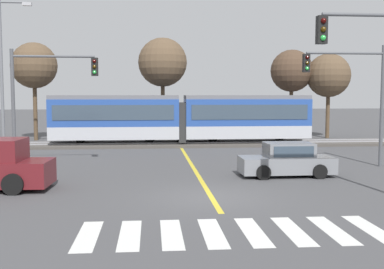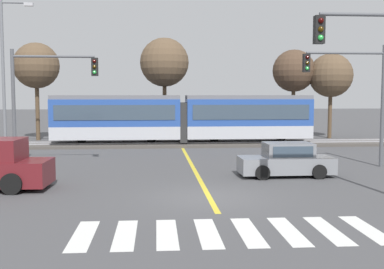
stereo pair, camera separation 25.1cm
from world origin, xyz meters
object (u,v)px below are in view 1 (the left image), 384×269
object	(u,v)px
street_lamp_west	(4,67)
bare_tree_far_east	(329,76)
traffic_light_mid_right	(355,86)
bare_tree_east	(292,71)
sedan_crossing	(287,161)
bare_tree_far_west	(34,66)
bare_tree_west	(163,63)
traffic_light_mid_left	(43,88)
light_rail_tram	(181,117)

from	to	relation	value
street_lamp_west	bare_tree_far_east	distance (m)	25.23
street_lamp_west	bare_tree_far_east	xyz separation A→B (m)	(24.14, 7.35, -0.20)
traffic_light_mid_right	bare_tree_east	distance (m)	16.49
sedan_crossing	bare_tree_far_west	size ratio (longest dim) A/B	0.54
bare_tree_east	bare_tree_far_east	world-z (taller)	bare_tree_east
bare_tree_far_west	street_lamp_west	bearing A→B (deg)	-91.15
sedan_crossing	traffic_light_mid_right	size ratio (longest dim) A/B	0.68
bare_tree_far_west	bare_tree_west	bearing A→B (deg)	-0.52
bare_tree_far_east	traffic_light_mid_right	bearing A→B (deg)	-106.34
sedan_crossing	bare_tree_far_west	xyz separation A→B (m)	(-15.20, 18.23, 5.21)
sedan_crossing	traffic_light_mid_right	xyz separation A→B (m)	(4.20, 2.41, 3.41)
bare_tree_east	sedan_crossing	bearing A→B (deg)	-107.28
traffic_light_mid_left	street_lamp_west	xyz separation A→B (m)	(-3.96, 7.37, 1.44)
traffic_light_mid_right	street_lamp_west	xyz separation A→B (m)	(-19.55, 8.30, 1.31)
light_rail_tram	bare_tree_west	bearing A→B (deg)	104.41
bare_tree_far_west	bare_tree_far_east	xyz separation A→B (m)	(23.99, -0.17, -0.70)
street_lamp_west	traffic_light_mid_right	bearing A→B (deg)	-23.00
light_rail_tram	traffic_light_mid_left	size ratio (longest dim) A/B	3.13
sedan_crossing	bare_tree_west	distance (m)	19.62
light_rail_tram	bare_tree_east	xyz separation A→B (m)	(9.68, 5.26, 3.56)
traffic_light_mid_left	bare_tree_far_west	world-z (taller)	bare_tree_far_west
light_rail_tram	street_lamp_west	world-z (taller)	street_lamp_west
sedan_crossing	traffic_light_mid_right	distance (m)	5.92
sedan_crossing	street_lamp_west	bearing A→B (deg)	145.10
light_rail_tram	bare_tree_west	xyz separation A→B (m)	(-1.19, 4.65, 4.17)
traffic_light_mid_right	street_lamp_west	size ratio (longest dim) A/B	0.64
bare_tree_far_west	traffic_light_mid_left	bearing A→B (deg)	-75.66
bare_tree_east	street_lamp_west	bearing A→B (deg)	-159.23
traffic_light_mid_left	bare_tree_far_east	distance (m)	25.01
traffic_light_mid_right	bare_tree_far_east	distance (m)	16.34
street_lamp_west	bare_tree_far_west	distance (m)	7.53
bare_tree_west	bare_tree_east	size ratio (longest dim) A/B	1.11
sedan_crossing	bare_tree_far_east	distance (m)	20.59
sedan_crossing	street_lamp_west	xyz separation A→B (m)	(-15.36, 10.71, 4.72)
light_rail_tram	bare_tree_east	world-z (taller)	bare_tree_east
sedan_crossing	bare_tree_east	xyz separation A→B (m)	(5.83, 18.75, 4.91)
sedan_crossing	street_lamp_west	distance (m)	19.31
traffic_light_mid_right	bare_tree_west	xyz separation A→B (m)	(-9.24, 15.72, 2.11)
light_rail_tram	traffic_light_mid_left	bearing A→B (deg)	-126.65
bare_tree_far_west	bare_tree_west	xyz separation A→B (m)	(10.16, -0.09, 0.31)
traffic_light_mid_right	bare_tree_far_west	size ratio (longest dim) A/B	0.79
street_lamp_west	bare_tree_east	xyz separation A→B (m)	(21.19, 8.04, 0.19)
light_rail_tram	bare_tree_far_west	world-z (taller)	bare_tree_far_west
bare_tree_far_west	traffic_light_mid_right	bearing A→B (deg)	-39.18
sedan_crossing	traffic_light_mid_left	world-z (taller)	traffic_light_mid_left
traffic_light_mid_right	bare_tree_east	xyz separation A→B (m)	(1.64, 16.34, 1.50)
bare_tree_west	bare_tree_east	bearing A→B (deg)	3.23
traffic_light_mid_right	bare_tree_far_west	world-z (taller)	bare_tree_far_west
street_lamp_west	light_rail_tram	bearing A→B (deg)	13.57
traffic_light_mid_left	traffic_light_mid_right	bearing A→B (deg)	-3.39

